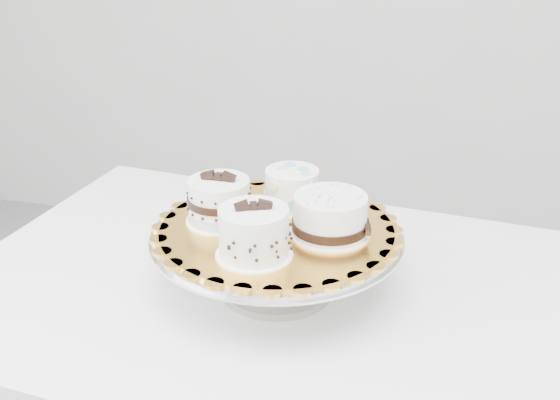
% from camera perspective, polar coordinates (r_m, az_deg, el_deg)
% --- Properties ---
extents(table, '(1.17, 0.85, 0.75)m').
position_cam_1_polar(table, '(1.21, 0.58, -10.65)').
color(table, white).
rests_on(table, floor).
extents(cake_stand, '(0.40, 0.40, 0.11)m').
position_cam_1_polar(cake_stand, '(1.12, -0.26, -4.06)').
color(cake_stand, gray).
rests_on(cake_stand, table).
extents(cake_board, '(0.41, 0.41, 0.01)m').
position_cam_1_polar(cake_board, '(1.10, -0.27, -2.38)').
color(cake_board, gold).
rests_on(cake_board, cake_stand).
extents(cake_swirl, '(0.13, 0.13, 0.09)m').
position_cam_1_polar(cake_swirl, '(1.00, -2.14, -2.76)').
color(cake_swirl, white).
rests_on(cake_swirl, cake_board).
extents(cake_banded, '(0.11, 0.11, 0.09)m').
position_cam_1_polar(cake_banded, '(1.11, -4.95, -0.19)').
color(cake_banded, white).
rests_on(cake_banded, cake_board).
extents(cake_dots, '(0.11, 0.11, 0.07)m').
position_cam_1_polar(cake_dots, '(1.16, 0.98, 0.97)').
color(cake_dots, white).
rests_on(cake_dots, cake_board).
extents(cake_ribbon, '(0.14, 0.14, 0.07)m').
position_cam_1_polar(cake_ribbon, '(1.07, 4.16, -1.36)').
color(cake_ribbon, white).
rests_on(cake_ribbon, cake_board).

